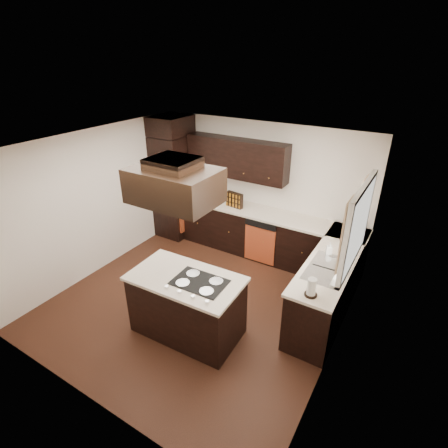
{
  "coord_description": "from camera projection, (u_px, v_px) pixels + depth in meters",
  "views": [
    {
      "loc": [
        2.65,
        -3.62,
        3.62
      ],
      "look_at": [
        0.1,
        0.6,
        1.15
      ],
      "focal_mm": 28.0,
      "sensor_mm": 36.0,
      "label": 1
    }
  ],
  "objects": [
    {
      "name": "countertop_right",
      "position": [
        334.0,
        258.0,
        5.08
      ],
      "size": [
        0.63,
        2.4,
        0.04
      ],
      "primitive_type": "cube",
      "color": "#F3E2CC",
      "rests_on": "base_cabinets_right"
    },
    {
      "name": "wall_oven_face",
      "position": [
        188.0,
        187.0,
        7.08
      ],
      "size": [
        0.05,
        0.62,
        0.78
      ],
      "primitive_type": "cube",
      "color": "#CE522B",
      "rests_on": "oven_column"
    },
    {
      "name": "base_cabinets_right",
      "position": [
        330.0,
        284.0,
        5.28
      ],
      "size": [
        0.6,
        2.4,
        0.88
      ],
      "primitive_type": "cube",
      "color": "black",
      "rests_on": "floor"
    },
    {
      "name": "dishwasher_front",
      "position": [
        260.0,
        245.0,
        6.44
      ],
      "size": [
        0.6,
        0.05,
        0.72
      ],
      "primitive_type": "cube",
      "color": "#CE522B",
      "rests_on": "floor"
    },
    {
      "name": "ceiling",
      "position": [
        193.0,
        146.0,
        4.49
      ],
      "size": [
        4.2,
        4.2,
        0.02
      ],
      "primitive_type": "cube",
      "color": "white",
      "rests_on": "ground"
    },
    {
      "name": "wall_left",
      "position": [
        97.0,
        202.0,
        6.03
      ],
      "size": [
        0.02,
        4.2,
        2.5
      ],
      "primitive_type": "cube",
      "color": "white",
      "rests_on": "ground"
    },
    {
      "name": "island",
      "position": [
        187.0,
        306.0,
        4.83
      ],
      "size": [
        1.49,
        0.85,
        0.88
      ],
      "primitive_type": "cube",
      "rotation": [
        0.0,
        0.0,
        0.04
      ],
      "color": "black",
      "rests_on": "floor"
    },
    {
      "name": "wall_back",
      "position": [
        260.0,
        188.0,
        6.67
      ],
      "size": [
        4.2,
        0.02,
        2.5
      ],
      "primitive_type": "cube",
      "color": "white",
      "rests_on": "ground"
    },
    {
      "name": "oven_column",
      "position": [
        175.0,
        187.0,
        7.27
      ],
      "size": [
        0.65,
        0.75,
        2.12
      ],
      "primitive_type": "cube",
      "color": "black",
      "rests_on": "floor"
    },
    {
      "name": "wall_right",
      "position": [
        344.0,
        276.0,
        4.08
      ],
      "size": [
        0.02,
        4.2,
        2.5
      ],
      "primitive_type": "cube",
      "color": "white",
      "rests_on": "ground"
    },
    {
      "name": "mixing_bowl",
      "position": [
        205.0,
        198.0,
        7.01
      ],
      "size": [
        0.32,
        0.32,
        0.06
      ],
      "primitive_type": "imported",
      "rotation": [
        0.0,
        0.0,
        -0.26
      ],
      "color": "white",
      "rests_on": "countertop_back"
    },
    {
      "name": "window_pane",
      "position": [
        360.0,
        227.0,
        4.33
      ],
      "size": [
        0.0,
        1.2,
        1.0
      ],
      "primitive_type": "cube",
      "color": "white",
      "rests_on": "wall_right"
    },
    {
      "name": "curtain_left",
      "position": [
        344.0,
        235.0,
        4.02
      ],
      "size": [
        0.02,
        0.34,
        0.9
      ],
      "primitive_type": "cube",
      "color": "beige",
      "rests_on": "wall_right"
    },
    {
      "name": "blender_pitcher",
      "position": [
        215.0,
        190.0,
        6.85
      ],
      "size": [
        0.13,
        0.13,
        0.26
      ],
      "primitive_type": "cone",
      "color": "silver",
      "rests_on": "blender_base"
    },
    {
      "name": "paper_towel",
      "position": [
        312.0,
        287.0,
        4.22
      ],
      "size": [
        0.15,
        0.15,
        0.24
      ],
      "primitive_type": "cylinder",
      "rotation": [
        0.0,
        0.0,
        -0.41
      ],
      "color": "white",
      "rests_on": "countertop_right"
    },
    {
      "name": "hood_duct",
      "position": [
        173.0,
        163.0,
        4.06
      ],
      "size": [
        0.55,
        0.5,
        0.13
      ],
      "primitive_type": "cube",
      "color": "black",
      "rests_on": "ceiling"
    },
    {
      "name": "soap_bottle",
      "position": [
        329.0,
        248.0,
        5.11
      ],
      "size": [
        0.11,
        0.11,
        0.18
      ],
      "primitive_type": "imported",
      "rotation": [
        0.0,
        0.0,
        0.38
      ],
      "color": "white",
      "rests_on": "countertop_right"
    },
    {
      "name": "island_top",
      "position": [
        185.0,
        279.0,
        4.62
      ],
      "size": [
        1.54,
        0.9,
        0.04
      ],
      "primitive_type": "cube",
      "rotation": [
        0.0,
        0.0,
        0.04
      ],
      "color": "#F3E2CC",
      "rests_on": "island"
    },
    {
      "name": "wall_front",
      "position": [
        73.0,
        318.0,
        3.44
      ],
      "size": [
        4.2,
        0.02,
        2.5
      ],
      "primitive_type": "cube",
      "color": "white",
      "rests_on": "ground"
    },
    {
      "name": "curtain_right",
      "position": [
        360.0,
        210.0,
        4.67
      ],
      "size": [
        0.02,
        0.34,
        0.9
      ],
      "primitive_type": "cube",
      "color": "beige",
      "rests_on": "wall_right"
    },
    {
      "name": "floor",
      "position": [
        199.0,
        301.0,
        5.62
      ],
      "size": [
        4.2,
        4.2,
        0.02
      ],
      "primitive_type": "cube",
      "color": "#542C1B",
      "rests_on": "ground"
    },
    {
      "name": "base_cabinets_back",
      "position": [
        253.0,
        232.0,
        6.78
      ],
      "size": [
        2.93,
        0.6,
        0.88
      ],
      "primitive_type": "cube",
      "color": "black",
      "rests_on": "floor"
    },
    {
      "name": "countertop_back",
      "position": [
        254.0,
        211.0,
        6.56
      ],
      "size": [
        2.93,
        0.63,
        0.04
      ],
      "primitive_type": "cube",
      "color": "#F3E2CC",
      "rests_on": "base_cabinets_back"
    },
    {
      "name": "window_frame",
      "position": [
        357.0,
        226.0,
        4.34
      ],
      "size": [
        0.06,
        1.32,
        1.12
      ],
      "primitive_type": "cube",
      "color": "white",
      "rests_on": "wall_right"
    },
    {
      "name": "cooktop",
      "position": [
        199.0,
        282.0,
        4.51
      ],
      "size": [
        0.71,
        0.48,
        0.01
      ],
      "primitive_type": "cube",
      "rotation": [
        0.0,
        0.0,
        0.04
      ],
      "color": "black",
      "rests_on": "island_top"
    },
    {
      "name": "upper_cabinets",
      "position": [
        237.0,
        158.0,
        6.48
      ],
      "size": [
        2.0,
        0.34,
        0.72
      ],
      "primitive_type": "cube",
      "color": "black",
      "rests_on": "wall_back"
    },
    {
      "name": "blender_base",
      "position": [
        215.0,
        198.0,
        6.93
      ],
      "size": [
        0.15,
        0.15,
        0.1
      ],
      "primitive_type": "cylinder",
      "color": "silver",
      "rests_on": "countertop_back"
    },
    {
      "name": "range_hood",
      "position": [
        174.0,
        186.0,
        4.18
      ],
      "size": [
        1.05,
        0.72,
        0.42
      ],
      "primitive_type": "cube",
      "color": "black",
      "rests_on": "ceiling"
    },
    {
      "name": "sink_rim",
      "position": [
        328.0,
        269.0,
        4.79
      ],
      "size": [
        0.52,
        0.84,
        0.01
      ],
      "primitive_type": "cube",
      "color": "silver",
      "rests_on": "countertop_right"
    },
    {
      "name": "spice_rack",
      "position": [
        235.0,
        200.0,
        6.62
      ],
      "size": [
        0.36,
        0.14,
        0.29
      ],
      "primitive_type": "cube",
      "rotation": [
        0.0,
        0.0,
        -0.16
      ],
      "color": "black",
      "rests_on": "countertop_back"
    }
  ]
}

